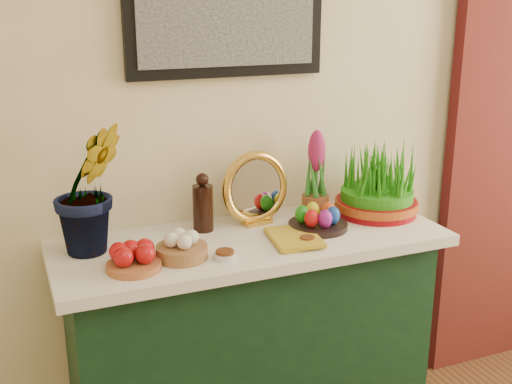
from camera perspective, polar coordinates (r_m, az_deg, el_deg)
sideboard at (r=2.50m, az=-0.45°, el=-13.95°), size 1.30×0.45×0.85m
tablecloth at (r=2.30m, az=-0.47°, el=-4.42°), size 1.40×0.55×0.04m
hyacinth_green at (r=2.15m, az=-14.69°, el=2.10°), size 0.34×0.31×0.58m
apple_bowl at (r=2.05m, az=-10.84°, el=-5.87°), size 0.20×0.20×0.09m
garlic_basket at (r=2.11m, az=-6.62°, el=-4.91°), size 0.21×0.21×0.09m
vinegar_cruet at (r=2.33m, az=-4.74°, el=-1.19°), size 0.07×0.07×0.22m
mirror at (r=2.39m, az=-0.04°, el=0.28°), size 0.28×0.10×0.28m
book at (r=2.23m, az=1.39°, el=-4.23°), size 0.18×0.24×0.03m
spice_dish_left at (r=2.10m, az=-2.79°, el=-5.61°), size 0.07×0.07×0.03m
spice_dish_right at (r=2.23m, az=4.58°, el=-4.32°), size 0.06×0.06×0.03m
egg_plate at (r=2.37m, az=5.56°, el=-2.49°), size 0.25×0.25×0.09m
hyacinth_pink at (r=2.47m, az=5.35°, el=1.23°), size 0.10×0.10×0.34m
wheatgrass_sabzeh at (r=2.54m, az=10.73°, el=0.60°), size 0.33×0.33×0.27m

